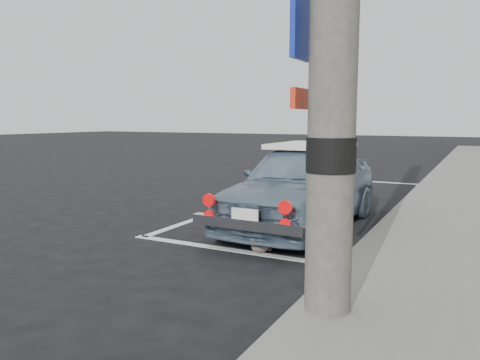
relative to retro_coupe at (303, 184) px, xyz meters
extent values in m
plane|color=black|center=(-0.72, -1.09, -0.62)|extent=(80.00, 80.00, 0.00)
cube|color=silver|center=(-0.22, -1.59, -0.62)|extent=(3.00, 0.12, 0.01)
cube|color=silver|center=(-0.22, 5.41, -0.62)|extent=(3.00, 0.12, 0.01)
cube|color=silver|center=(-1.62, 1.91, -0.62)|extent=(0.12, 7.00, 0.01)
cylinder|color=black|center=(1.33, -3.09, 0.68)|extent=(0.36, 0.36, 0.25)
cube|color=#13289D|center=(1.09, -3.09, 1.58)|extent=(0.04, 0.35, 0.45)
cube|color=red|center=(1.09, -3.09, 1.08)|extent=(0.04, 0.30, 0.15)
cube|color=white|center=(1.08, -3.09, 1.08)|extent=(0.02, 0.16, 0.08)
imported|color=slate|center=(0.00, 0.00, -0.01)|extent=(1.50, 3.62, 1.23)
cube|color=silver|center=(0.00, 0.36, 0.54)|extent=(1.03, 1.38, 0.07)
cube|color=silver|center=(-0.02, -1.75, -0.24)|extent=(1.38, 0.14, 0.12)
cube|color=white|center=(-0.02, -1.80, -0.14)|extent=(0.33, 0.02, 0.17)
cylinder|color=red|center=(-0.50, -1.78, 0.00)|extent=(0.15, 0.04, 0.15)
cylinder|color=red|center=(0.46, -1.79, 0.00)|extent=(0.15, 0.04, 0.15)
cylinder|color=red|center=(-0.50, -1.78, -0.18)|extent=(0.12, 0.04, 0.12)
cylinder|color=red|center=(0.46, -1.79, -0.18)|extent=(0.12, 0.04, 0.12)
ellipsoid|color=brown|center=(0.05, -1.52, -0.53)|extent=(0.25, 0.33, 0.18)
sphere|color=brown|center=(0.02, -1.64, -0.46)|extent=(0.11, 0.11, 0.11)
cone|color=brown|center=(-0.01, -1.64, -0.41)|extent=(0.04, 0.04, 0.04)
cone|color=brown|center=(0.05, -1.65, -0.41)|extent=(0.04, 0.04, 0.04)
cylinder|color=brown|center=(0.12, -1.38, -0.59)|extent=(0.06, 0.19, 0.03)
camera|label=1|loc=(2.29, -6.34, 0.93)|focal=35.00mm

